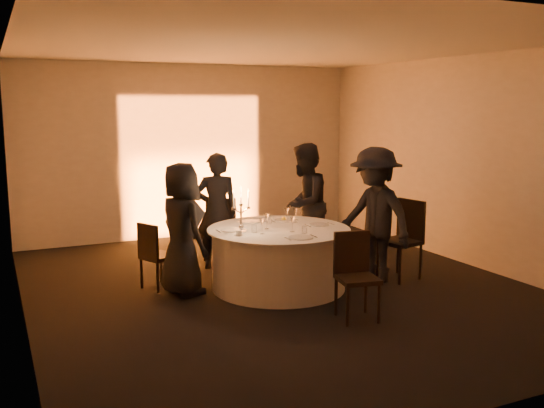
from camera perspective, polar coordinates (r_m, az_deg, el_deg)
name	(u,v)px	position (r m, az deg, el deg)	size (l,w,h in m)	color
floor	(279,287)	(7.79, 0.63, -7.86)	(7.00, 7.00, 0.00)	black
ceiling	(279,46)	(7.48, 0.67, 14.68)	(7.00, 7.00, 0.00)	silver
wall_back	(192,151)	(10.73, -7.53, 4.96)	(7.00, 7.00, 0.00)	#BDB6AF
wall_front	(490,218)	(4.62, 19.87, -1.22)	(7.00, 7.00, 0.00)	#BDB6AF
wall_left	(16,184)	(6.75, -22.94, 1.77)	(7.00, 7.00, 0.00)	#BDB6AF
wall_right	(466,161)	(9.19, 17.79, 3.87)	(7.00, 7.00, 0.00)	#BDB6AF
uplighter_fixture	(199,235)	(10.66, -6.87, -2.94)	(0.25, 0.12, 0.10)	black
banquet_table	(279,258)	(7.69, 0.64, -5.12)	(1.80, 1.80, 0.77)	black
chair_left	(154,252)	(7.75, -11.00, -4.49)	(0.50, 0.50, 0.85)	black
chair_back_left	(220,227)	(8.79, -4.95, -2.15)	(0.50, 0.50, 0.99)	black
chair_back_right	(309,218)	(9.22, 3.49, -1.34)	(0.65, 0.65, 1.06)	black
chair_right	(404,234)	(8.27, 12.35, -2.80)	(0.54, 0.54, 1.05)	black
chair_front	(355,270)	(6.67, 7.81, -6.18)	(0.48, 0.48, 0.94)	black
guest_left	(182,229)	(7.43, -8.48, -2.35)	(0.79, 0.52, 1.62)	black
guest_back_left	(217,211)	(8.57, -5.21, -0.65)	(0.60, 0.39, 1.65)	black
guest_back_right	(304,204)	(8.81, 3.06, 0.02)	(0.85, 0.67, 1.76)	black
guest_right	(375,216)	(7.94, 9.66, -1.08)	(1.14, 0.66, 1.77)	black
plate_left	(231,230)	(7.48, -3.86, -2.45)	(0.36, 0.26, 0.01)	white
plate_back_left	(252,221)	(8.02, -1.94, -1.64)	(0.36, 0.27, 0.01)	white
plate_back_right	(284,219)	(8.10, 1.12, -1.44)	(0.35, 0.25, 0.08)	white
plate_right	(319,225)	(7.83, 4.47, -1.94)	(0.36, 0.25, 0.01)	white
plate_front	(301,237)	(7.06, 2.73, -3.16)	(0.36, 0.29, 0.01)	white
coffee_cup	(239,233)	(7.19, -3.13, -2.74)	(0.11, 0.11, 0.07)	white
candelabra	(241,216)	(7.33, -2.93, -1.15)	(0.24, 0.12, 0.57)	silver
wine_glass_a	(292,221)	(7.37, 1.92, -1.59)	(0.07, 0.07, 0.19)	white
wine_glass_b	(262,223)	(7.24, -0.94, -1.78)	(0.07, 0.07, 0.19)	white
wine_glass_c	(267,218)	(7.54, -0.50, -1.33)	(0.07, 0.07, 0.19)	white
wine_glass_d	(287,212)	(7.96, 1.40, -0.76)	(0.07, 0.07, 0.19)	white
wine_glass_e	(295,212)	(7.95, 2.22, -0.78)	(0.07, 0.07, 0.19)	white
tumbler_a	(269,220)	(7.90, -0.25, -1.52)	(0.07, 0.07, 0.09)	white
tumbler_b	(254,229)	(7.34, -1.69, -2.36)	(0.07, 0.07, 0.09)	white
tumbler_c	(305,230)	(7.31, 3.08, -2.43)	(0.07, 0.07, 0.09)	white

